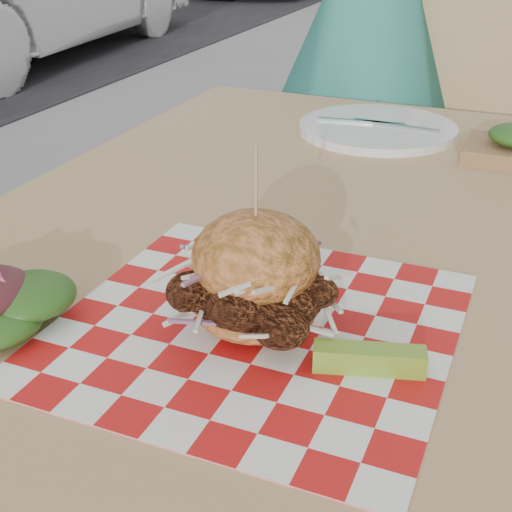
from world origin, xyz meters
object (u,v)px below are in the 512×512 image
(patio_table, at_px, (297,274))
(patio_chair, at_px, (428,138))
(diner, at_px, (367,36))
(sandwich, at_px, (256,279))

(patio_table, distance_m, patio_chair, 1.05)
(diner, bearing_deg, sandwich, 75.90)
(diner, distance_m, sandwich, 1.34)
(patio_chair, bearing_deg, diner, 166.64)
(diner, relative_size, sandwich, 8.99)
(patio_chair, relative_size, sandwich, 5.38)
(diner, relative_size, patio_chair, 1.67)
(diner, distance_m, patio_chair, 0.30)
(patio_table, height_order, patio_chair, patio_chair)
(diner, xyz_separation_m, sandwich, (0.24, -1.31, 0.01))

